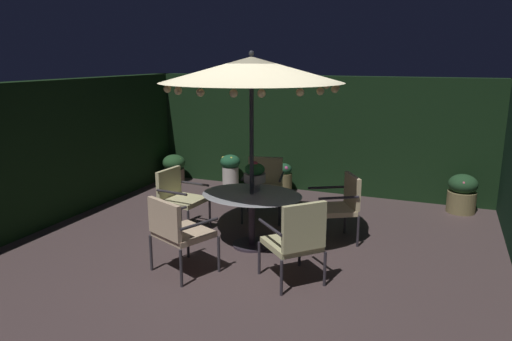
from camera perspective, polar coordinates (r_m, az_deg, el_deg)
name	(u,v)px	position (r m, az deg, el deg)	size (l,w,h in m)	color
ground_plane	(248,254)	(6.51, -1.01, -9.94)	(7.15, 7.19, 0.02)	#4E3D3D
hedge_backdrop_rear	(316,134)	(9.36, 7.22, 4.38)	(7.15, 0.30, 2.24)	black
hedge_backdrop_left	(45,153)	(8.10, -23.97, 1.91)	(0.30, 7.19, 2.24)	black
patio_dining_table	(252,204)	(6.54, -0.51, -4.07)	(1.40, 1.14, 0.76)	#312933
patio_umbrella	(251,70)	(6.24, -0.55, 11.97)	(2.41, 2.41, 2.66)	#2B2E35
centerpiece_planter	(255,174)	(6.61, -0.15, -0.40)	(0.30, 0.30, 0.41)	beige
patio_chair_north	(296,238)	(5.48, 4.87, -8.06)	(0.85, 0.85, 1.03)	#2F2B32
patio_chair_northeast	(339,203)	(6.85, 9.97, -3.90)	(0.82, 0.80, 0.96)	#2D2A31
patio_chair_east	(264,183)	(7.75, 0.96, -1.54)	(0.75, 0.75, 0.97)	#2A2D33
patio_chair_southeast	(178,195)	(7.20, -9.30, -2.89)	(0.64, 0.64, 0.95)	#2F2C31
patio_chair_south	(177,229)	(5.79, -9.45, -6.95)	(0.83, 0.80, 0.96)	#322F34
potted_plant_left_far	(462,193)	(8.77, 23.51, -2.51)	(0.48, 0.48, 0.66)	olive
potted_plant_back_right	(230,169)	(9.63, -3.10, 0.22)	(0.40, 0.40, 0.66)	silver
potted_plant_back_left	(174,167)	(10.20, -9.82, 0.37)	(0.48, 0.48, 0.58)	#826855
potted_plant_right_far	(284,178)	(9.22, 3.34, -0.86)	(0.32, 0.33, 0.58)	olive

